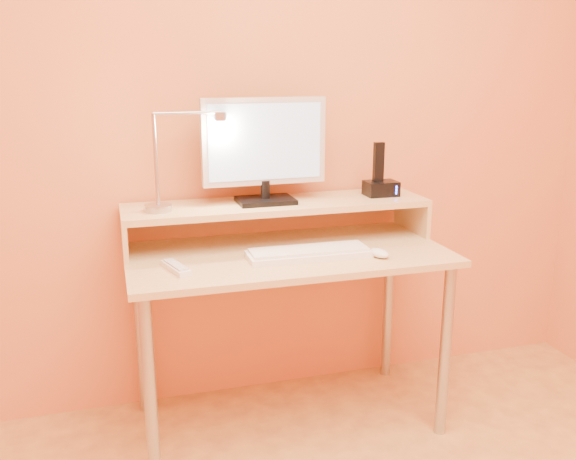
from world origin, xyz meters
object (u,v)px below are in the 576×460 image
object	(u,v)px
monitor_panel	(264,141)
remote_control	(176,268)
phone_dock	(381,188)
keyboard	(309,254)
lamp_base	(158,208)
mouse	(379,253)

from	to	relation	value
monitor_panel	remote_control	xyz separation A→B (m)	(-0.38, -0.27, -0.39)
phone_dock	keyboard	size ratio (longest dim) A/B	0.29
monitor_panel	phone_dock	bearing A→B (deg)	-2.70
monitor_panel	remote_control	size ratio (longest dim) A/B	2.93
lamp_base	keyboard	world-z (taller)	lamp_base
lamp_base	keyboard	size ratio (longest dim) A/B	0.22
lamp_base	phone_dock	distance (m)	0.91
phone_dock	remote_control	xyz separation A→B (m)	(-0.88, -0.26, -0.18)
keyboard	remote_control	size ratio (longest dim) A/B	2.74
lamp_base	mouse	xyz separation A→B (m)	(0.76, -0.28, -0.16)
monitor_panel	keyboard	bearing A→B (deg)	-69.01
monitor_panel	lamp_base	bearing A→B (deg)	-176.03
phone_dock	mouse	world-z (taller)	phone_dock
keyboard	remote_control	world-z (taller)	keyboard
keyboard	mouse	world-z (taller)	mouse
monitor_panel	mouse	world-z (taller)	monitor_panel
phone_dock	mouse	size ratio (longest dim) A/B	1.39
monitor_panel	mouse	distance (m)	0.61
monitor_panel	mouse	xyz separation A→B (m)	(0.35, -0.32, -0.38)
monitor_panel	keyboard	world-z (taller)	monitor_panel
mouse	remote_control	bearing A→B (deg)	163.83
monitor_panel	lamp_base	distance (m)	0.47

